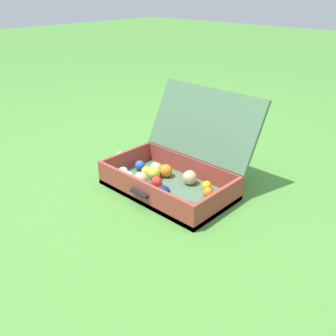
% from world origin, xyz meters
% --- Properties ---
extents(ground_plane, '(16.00, 16.00, 0.00)m').
position_xyz_m(ground_plane, '(0.00, 0.00, 0.00)').
color(ground_plane, '#4C8C38').
extents(open_suitcase, '(0.65, 0.58, 0.47)m').
position_xyz_m(open_suitcase, '(0.09, 0.12, 0.11)').
color(open_suitcase, '#4C7051').
rests_on(open_suitcase, ground).
extents(stray_ball_on_grass, '(0.06, 0.06, 0.06)m').
position_xyz_m(stray_ball_on_grass, '(-0.36, 0.12, 0.03)').
color(stray_ball_on_grass, '#D1B784').
rests_on(stray_ball_on_grass, ground).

